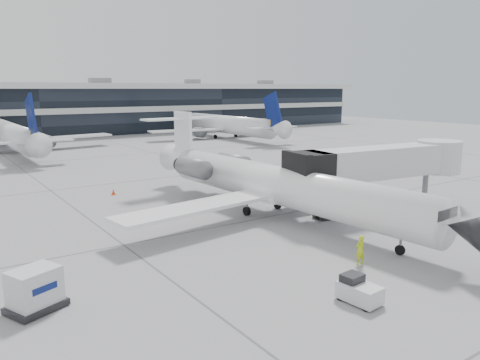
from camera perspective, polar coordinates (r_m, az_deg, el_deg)
ground at (r=36.17m, az=1.00°, el=-4.99°), size 220.00×220.00×0.00m
terminal at (r=112.25m, az=-24.28°, el=7.55°), size 170.00×22.00×10.00m
bg_jet_center at (r=84.78m, az=-25.98°, el=3.18°), size 32.00×40.00×9.60m
bg_jet_right at (r=98.80m, az=-2.38°, el=5.25°), size 32.00×40.00×9.60m
regional_jet at (r=37.19m, az=4.07°, el=-0.36°), size 26.97×33.69×7.78m
jet_bridge at (r=40.72m, az=17.55°, el=2.08°), size 17.15×5.17×5.50m
ramp_worker at (r=28.11m, az=14.44°, el=-8.25°), size 0.67×0.47×1.76m
baggage_tug at (r=23.52m, az=14.24°, el=-12.94°), size 1.37×2.12×1.28m
cargo_uld at (r=23.84m, az=-23.73°, el=-12.18°), size 2.88×2.55×1.95m
traffic_cone at (r=46.45m, az=-15.17°, el=-1.41°), size 0.44×0.44×0.59m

